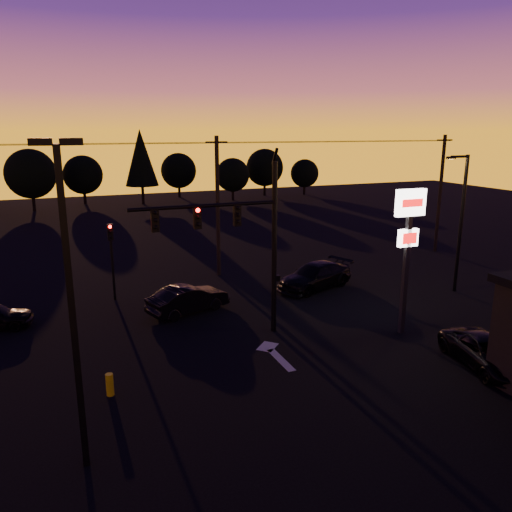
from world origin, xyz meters
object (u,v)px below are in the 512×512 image
Objects in this scene: car_mid at (188,299)px; traffic_signal_mast at (242,232)px; car_right at (315,276)px; streetlight at (460,218)px; parking_lot_light at (70,290)px; suv_parked at (487,353)px; secondary_signal at (112,251)px; bollard at (110,385)px; pylon_sign at (408,231)px.

traffic_signal_mast is at bearing -178.23° from car_mid.
streetlight is at bearing 44.14° from car_right.
parking_lot_light reaches higher than suv_parked.
secondary_signal is at bearing 143.41° from suv_parked.
streetlight is at bearing 13.22° from bollard.
secondary_signal reaches higher than suv_parked.
pylon_sign is 8.00m from streetlight.
suv_parked is (15.46, 0.32, -4.65)m from parking_lot_light.
pylon_sign is at bearing -39.77° from secondary_signal.
car_mid is (3.37, -3.50, -2.14)m from secondary_signal.
traffic_signal_mast reaches higher than secondary_signal.
secondary_signal is 0.83× the size of car_right.
traffic_signal_mast is at bearing -71.75° from car_right.
secondary_signal is 19.33m from suv_parked.
pylon_sign is at bearing -149.92° from streetlight.
secondary_signal is 0.48× the size of parking_lot_light.
pylon_sign is 6.07m from suv_parked.
car_mid is at bearing 111.03° from traffic_signal_mast.
parking_lot_light is 13.26m from car_mid.
parking_lot_light is 1.75× the size of car_right.
bollard is at bearing -152.68° from traffic_signal_mast.
parking_lot_light is 2.09× the size of car_mid.
suv_parked is at bearing 1.18° from parking_lot_light.
car_mid is 0.98× the size of suv_parked.
pylon_sign is 1.30× the size of car_right.
secondary_signal is at bearing 80.21° from parking_lot_light.
car_right is at bearing 40.87° from parking_lot_light.
car_mid is 14.34m from suv_parked.
traffic_signal_mast is at bearing 27.32° from bollard.
car_mid is (-8.63, 6.49, -4.19)m from pylon_sign.
car_right reaches higher than suv_parked.
secondary_signal is 11.95m from car_right.
streetlight is 1.53× the size of car_right.
traffic_signal_mast is at bearing -173.86° from streetlight.
car_right is at bearing -11.49° from secondary_signal.
parking_lot_light is 10.94× the size of bollard.
pylon_sign is (7.10, -2.49, -0.02)m from traffic_signal_mast.
suv_parked is (12.96, -14.17, -2.24)m from secondary_signal.
parking_lot_light is 6.21m from bollard.
pylon_sign is 1.52× the size of suv_parked.
traffic_signal_mast reaches higher than bollard.
bollard is 0.19× the size of car_mid.
car_mid reaches higher than suv_parked.
parking_lot_light is at bearing -106.07° from bollard.
pylon_sign reaches higher than secondary_signal.
bollard is at bearing 127.30° from car_mid.
parking_lot_light is (-7.40, -6.99, 0.33)m from traffic_signal_mast.
secondary_signal is 5.31m from car_mid.
pylon_sign is (12.00, -9.99, 2.05)m from secondary_signal.
secondary_signal reaches higher than car_right.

